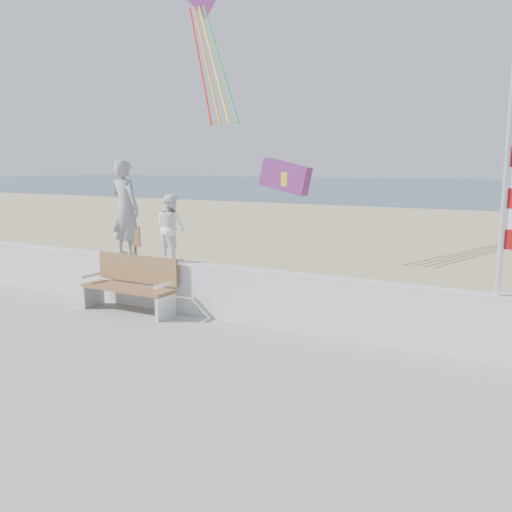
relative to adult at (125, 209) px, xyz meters
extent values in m
plane|color=#294052|center=(2.71, -2.00, -1.98)|extent=(220.00, 220.00, 0.00)
cube|color=tan|center=(2.71, 7.00, -1.94)|extent=(90.00, 40.00, 0.08)
cube|color=silver|center=(2.71, 0.00, -1.35)|extent=(30.00, 0.35, 0.90)
imported|color=gray|center=(0.00, 0.00, 0.00)|extent=(0.71, 0.52, 1.80)
imported|color=white|center=(1.06, 0.00, -0.30)|extent=(0.67, 0.57, 1.20)
cube|color=brown|center=(0.49, -0.55, -1.36)|extent=(1.80, 0.50, 0.06)
cube|color=olive|center=(0.49, -0.28, -1.05)|extent=(1.80, 0.05, 0.50)
cube|color=silver|center=(-0.36, -0.55, -1.60)|extent=(0.06, 0.50, 0.40)
cube|color=white|center=(-0.36, -0.60, -1.20)|extent=(0.06, 0.45, 0.05)
cube|color=white|center=(1.34, -0.55, -1.60)|extent=(0.06, 0.50, 0.40)
cube|color=white|center=(1.34, -0.60, -1.20)|extent=(0.06, 0.45, 0.05)
cylinder|color=white|center=(6.46, 0.00, 0.85)|extent=(0.08, 0.08, 3.50)
cube|color=red|center=(2.65, 1.40, 0.60)|extent=(1.02, 0.31, 0.69)
cube|color=yellow|center=(2.80, 1.40, 0.55)|extent=(0.36, 0.27, 0.25)
cylinder|color=red|center=(-2.36, 5.90, 3.81)|extent=(2.85, 3.10, 3.95)
cylinder|color=orange|center=(-2.14, 5.90, 3.81)|extent=(2.95, 3.10, 3.95)
cylinder|color=yellow|center=(-1.91, 5.90, 3.81)|extent=(3.04, 3.10, 3.95)
cylinder|color=green|center=(-1.69, 5.90, 3.81)|extent=(3.13, 3.10, 3.95)
cylinder|color=olive|center=(-0.56, 0.85, -1.30)|extent=(0.07, 0.07, 1.20)
cube|color=#8D6644|center=(-0.56, 0.83, -0.65)|extent=(0.32, 0.03, 0.42)
camera|label=1|loc=(7.06, -7.66, 0.81)|focal=38.00mm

